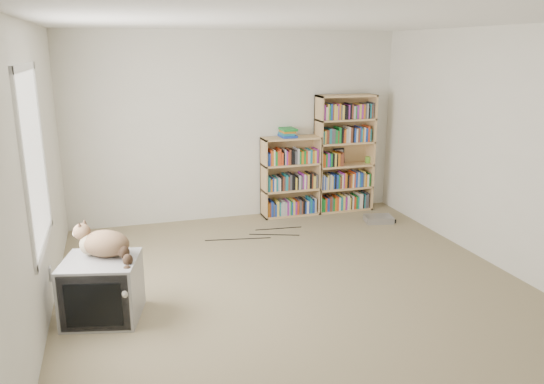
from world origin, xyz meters
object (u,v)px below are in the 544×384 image
object	(u,v)px
bookcase_tall	(344,156)
dvd_player	(378,219)
crt_tv	(102,289)
cat	(108,249)
bookcase_short	(290,179)

from	to	relation	value
bookcase_tall	dvd_player	distance (m)	1.04
crt_tv	dvd_player	size ratio (longest dim) A/B	2.02
cat	bookcase_tall	xyz separation A→B (m)	(3.24, 2.32, 0.17)
crt_tv	cat	distance (m)	0.36
bookcase_short	cat	bearing A→B (deg)	-136.34
cat	dvd_player	world-z (taller)	cat
bookcase_tall	dvd_player	bearing A→B (deg)	-71.16
bookcase_tall	cat	bearing A→B (deg)	-144.32
bookcase_tall	dvd_player	world-z (taller)	bookcase_tall
crt_tv	dvd_player	distance (m)	3.92
dvd_player	cat	bearing A→B (deg)	-143.42
crt_tv	cat	xyz separation A→B (m)	(0.07, 0.02, 0.36)
crt_tv	bookcase_short	xyz separation A→B (m)	(2.51, 2.34, 0.24)
cat	bookcase_short	world-z (taller)	bookcase_short
cat	dvd_player	size ratio (longest dim) A/B	1.78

